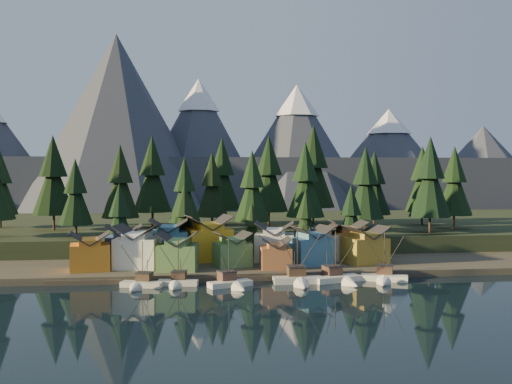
{
  "coord_description": "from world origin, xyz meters",
  "views": [
    {
      "loc": [
        -11.44,
        -103.7,
        22.96
      ],
      "look_at": [
        4.85,
        30.0,
        18.26
      ],
      "focal_mm": 40.0,
      "sensor_mm": 36.0,
      "label": 1
    }
  ],
  "objects": [
    {
      "name": "tree_hill_13",
      "position": [
        56.0,
        48.0,
        20.79
      ],
      "size": [
        11.61,
        11.61,
        27.05
      ],
      "color": "#332319",
      "rests_on": "hillside"
    },
    {
      "name": "tree_shore_4",
      "position": [
        31.0,
        40.0,
        11.55
      ],
      "size": [
        7.9,
        7.9,
        18.39
      ],
      "color": "#332319",
      "rests_on": "shore_strip"
    },
    {
      "name": "tree_hill_16",
      "position": [
        -68.0,
        78.0,
        19.19
      ],
      "size": [
        10.36,
        10.36,
        24.13
      ],
      "color": "#332319",
      "rests_on": "hillside"
    },
    {
      "name": "hillside",
      "position": [
        0.0,
        90.0,
        3.0
      ],
      "size": [
        420.0,
        100.0,
        6.0
      ],
      "primitive_type": "cube",
      "color": "black",
      "rests_on": "ground"
    },
    {
      "name": "tree_shore_1",
      "position": [
        -12.0,
        40.0,
        11.64
      ],
      "size": [
        7.97,
        7.97,
        18.56
      ],
      "color": "#332319",
      "rests_on": "shore_strip"
    },
    {
      "name": "tree_hill_14",
      "position": [
        64.0,
        72.0,
        19.95
      ],
      "size": [
        10.96,
        10.96,
        25.53
      ],
      "color": "#332319",
      "rests_on": "hillside"
    },
    {
      "name": "house_back_4",
      "position": [
        20.92,
        32.39,
        6.19
      ],
      "size": [
        8.89,
        8.6,
        8.93
      ],
      "rotation": [
        0.0,
        0.0,
        -0.09
      ],
      "color": "beige",
      "rests_on": "shore_strip"
    },
    {
      "name": "boat_6",
      "position": [
        29.55,
        10.77,
        2.23
      ],
      "size": [
        10.41,
        10.91,
        11.7
      ],
      "rotation": [
        0.0,
        0.0,
        -0.38
      ],
      "color": "white",
      "rests_on": "ground"
    },
    {
      "name": "tree_hill_6",
      "position": [
        -4.0,
        65.0,
        18.58
      ],
      "size": [
        9.88,
        9.88,
        23.02
      ],
      "color": "#332319",
      "rests_on": "hillside"
    },
    {
      "name": "tree_hill_15",
      "position": [
        0.0,
        82.0,
        21.52
      ],
      "size": [
        12.19,
        12.19,
        28.39
      ],
      "color": "#332319",
      "rests_on": "hillside"
    },
    {
      "name": "tree_hill_7",
      "position": [
        6.0,
        48.0,
        18.52
      ],
      "size": [
        9.83,
        9.83,
        22.9
      ],
      "color": "#332319",
      "rests_on": "hillside"
    },
    {
      "name": "tree_hill_9",
      "position": [
        22.0,
        55.0,
        20.04
      ],
      "size": [
        11.03,
        11.03,
        25.69
      ],
      "color": "#332319",
      "rests_on": "hillside"
    },
    {
      "name": "boat_4",
      "position": [
        11.3,
        10.3,
        2.41
      ],
      "size": [
        10.51,
        11.43,
        12.51
      ],
      "rotation": [
        0.0,
        0.0,
        -0.02
      ],
      "color": "silver",
      "rests_on": "ground"
    },
    {
      "name": "tree_hill_1",
      "position": [
        -50.0,
        68.0,
        21.22
      ],
      "size": [
        11.95,
        11.95,
        27.84
      ],
      "color": "#332319",
      "rests_on": "hillside"
    },
    {
      "name": "house_front_2",
      "position": [
        -13.45,
        21.93,
        5.82
      ],
      "size": [
        9.4,
        9.46,
        8.23
      ],
      "rotation": [
        0.0,
        0.0,
        -0.13
      ],
      "color": "#547F45",
      "rests_on": "shore_strip"
    },
    {
      "name": "mountain_ridge",
      "position": [
        -4.2,
        213.59,
        26.06
      ],
      "size": [
        560.0,
        190.0,
        90.0
      ],
      "color": "#424755",
      "rests_on": "ground"
    },
    {
      "name": "boat_3",
      "position": [
        -2.5,
        8.67,
        2.11
      ],
      "size": [
        9.59,
        10.08,
        10.95
      ],
      "rotation": [
        0.0,
        0.0,
        0.36
      ],
      "color": "silver",
      "rests_on": "ground"
    },
    {
      "name": "tree_shore_0",
      "position": [
        -28.0,
        40.0,
        11.75
      ],
      "size": [
        8.06,
        8.06,
        18.77
      ],
      "color": "#332319",
      "rests_on": "shore_strip"
    },
    {
      "name": "tree_hill_10",
      "position": [
        30.0,
        80.0,
        23.83
      ],
      "size": [
        14.0,
        14.0,
        32.61
      ],
      "color": "#332319",
      "rests_on": "hillside"
    },
    {
      "name": "house_back_2",
      "position": [
        -6.26,
        34.81,
        7.22
      ],
      "size": [
        12.08,
        11.44,
        10.9
      ],
      "rotation": [
        0.0,
        0.0,
        0.22
      ],
      "color": "gold",
      "rests_on": "shore_strip"
    },
    {
      "name": "boat_5",
      "position": [
        20.15,
        10.87,
        2.19
      ],
      "size": [
        11.07,
        11.52,
        11.82
      ],
      "rotation": [
        0.0,
        0.0,
        0.31
      ],
      "color": "white",
      "rests_on": "ground"
    },
    {
      "name": "tree_shore_3",
      "position": [
        19.0,
        40.0,
        10.91
      ],
      "size": [
        7.4,
        7.4,
        17.23
      ],
      "color": "#332319",
      "rests_on": "shore_strip"
    },
    {
      "name": "house_back_0",
      "position": [
        -26.05,
        31.67,
        6.3
      ],
      "size": [
        9.09,
        8.78,
        9.13
      ],
      "rotation": [
        0.0,
        0.0,
        0.09
      ],
      "color": "#3C578E",
      "rests_on": "shore_strip"
    },
    {
      "name": "boat_2",
      "position": [
        -13.45,
        11.32,
        1.96
      ],
      "size": [
        8.64,
        9.17,
        10.1
      ],
      "rotation": [
        0.0,
        0.0,
        -0.16
      ],
      "color": "beige",
      "rests_on": "ground"
    },
    {
      "name": "dock",
      "position": [
        0.0,
        16.5,
        0.5
      ],
      "size": [
        80.0,
        4.0,
        1.0
      ],
      "primitive_type": "cube",
      "color": "#493F34",
      "rests_on": "ground"
    },
    {
      "name": "tree_shore_2",
      "position": [
        5.0,
        40.0,
        9.05
      ],
      "size": [
        5.94,
        5.94,
        13.83
      ],
      "color": "#332319",
      "rests_on": "shore_strip"
    },
    {
      "name": "tree_hill_4",
      "position": [
        -22.0,
        75.0,
        21.54
      ],
      "size": [
        12.2,
        12.2,
        28.43
      ],
      "color": "#332319",
      "rests_on": "hillside"
    },
    {
      "name": "boat_1",
      "position": [
        -20.72,
        10.52,
        1.96
      ],
      "size": [
        8.94,
        9.4,
        10.18
      ],
      "rotation": [
        0.0,
        0.0,
        -0.29
      ],
      "color": "beige",
      "rests_on": "ground"
    },
    {
      "name": "house_back_3",
      "position": [
        9.52,
        31.58,
        6.49
      ],
      "size": [
        10.73,
        9.92,
        9.49
      ],
      "rotation": [
        0.0,
        0.0,
        -0.19
      ],
      "color": "white",
      "rests_on": "shore_strip"
    },
    {
      "name": "house_front_6",
      "position": [
        30.23,
        25.61,
        6.13
      ],
      "size": [
        10.38,
        10.01,
        8.82
      ],
      "rotation": [
        0.0,
        0.0,
        0.21
      ],
      "color": "#A4832A",
      "rests_on": "shore_strip"
    },
    {
      "name": "house_back_5",
      "position": [
        28.01,
        32.35,
        6.45
      ],
      "size": [
        8.83,
        8.93,
        9.43
      ],
      "rotation": [
        0.0,
        0.0,
        -0.05
      ],
      "color": "#A4703A",
      "rests_on": "shore_strip"
    },
    {
      "name": "tree_hill_2",
      "position": [
        -40.0,
        48.0,
        17.21
      ],
      "size": [
        8.81,
        8.81,
        20.52
      ],
      "color": "#332319",
      "rests_on": "hillside"
    },
    {
      "name": "tree_hill_17",
      "position": [
        68.0,
        58.0,
        19.59
      ],
      "size": [
        10.67,
        10.67,
        24.85
      ],
      "color": "#332319",
      "rests_on": "hillside"
    },
    {
      "name": "house_front_4",
      "position": [
        8.2,
        21.44,
        5.08
      ],
      "size": [
        6.89,
        7.4,
        6.82
      ],
      "rotation": [
        0.0,
        0.0,
        -0.04
      ],
      "color": "#9E6038",
      "rests_on": "shore_strip"
    },
    {
      "name": "tree_hill_12",
      "position": [
        46.0,
        66.0,
        18.91
      ],
      "size": [
        10.14,
        10.14,
        23.62
      ],
      "color": "#332319",
      "rests_on": "hillside"
    },
    {
      "name": "tree_hill_3",
      "position": [
        -30.0,
        60.0,
        19.6
      ],
      "size": [
        10.68,
        10.68,
        24.87
      ],
      "color": "#332319",
      "rests_on": "hillside"
    },
    {
      "name": "tree_hill_5",
      "position": [
        -12.0,
        50.0,
        17.54
      ],
      "size": [
        9.07,
        9.07,
        21.13
      ],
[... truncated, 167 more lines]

